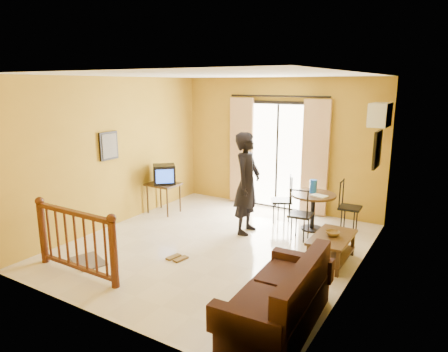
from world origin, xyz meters
The scene contains 19 objects.
ground centered at (0.00, 0.00, 0.00)m, with size 5.00×5.00×0.00m, color beige.
room_shell centered at (0.00, 0.00, 1.70)m, with size 5.00×5.00×5.00m.
balcony_door centered at (0.00, 2.43, 1.19)m, with size 2.25×0.14×2.46m.
tv_table centered at (-1.90, 0.93, 0.55)m, with size 0.63×0.53×0.63m.
television centered at (-1.87, 0.93, 0.83)m, with size 0.60×0.59×0.40m.
picture_left centered at (-2.22, -0.20, 1.55)m, with size 0.05×0.42×0.52m.
dining_table centered at (1.12, 1.58, 0.54)m, with size 0.82×0.82×0.69m.
water_jug centered at (1.09, 1.65, 0.81)m, with size 0.13×0.13×0.25m, color blue.
serving_tray centered at (1.26, 1.48, 0.70)m, with size 0.28×0.18×0.02m, color beige.
dining_chairs centered at (1.11, 1.48, 0.00)m, with size 1.73×1.29×0.95m.
air_conditioner centered at (2.09, 1.95, 2.15)m, with size 0.31×0.60×0.40m.
botanical_print centered at (2.22, 1.30, 1.65)m, with size 0.05×0.50×0.60m.
coffee_table centered at (1.85, 0.36, 0.29)m, with size 0.54×0.96×0.43m.
bowl centered at (1.85, 0.37, 0.46)m, with size 0.21×0.21×0.07m, color brown.
sofa centered at (1.85, -1.56, 0.30)m, with size 0.86×1.72×0.81m.
standing_person centered at (0.14, 0.82, 0.92)m, with size 0.67×0.44×1.84m, color black.
stair_balustrade centered at (-1.15, -1.90, 0.56)m, with size 1.63×0.13×1.04m.
doormat centered at (-1.34, -1.57, 0.01)m, with size 0.60×0.40×0.02m, color #5C5349.
sandals centered at (-0.24, -0.77, 0.01)m, with size 0.29×0.26×0.03m.
Camera 1 is at (3.39, -5.33, 2.67)m, focal length 32.00 mm.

